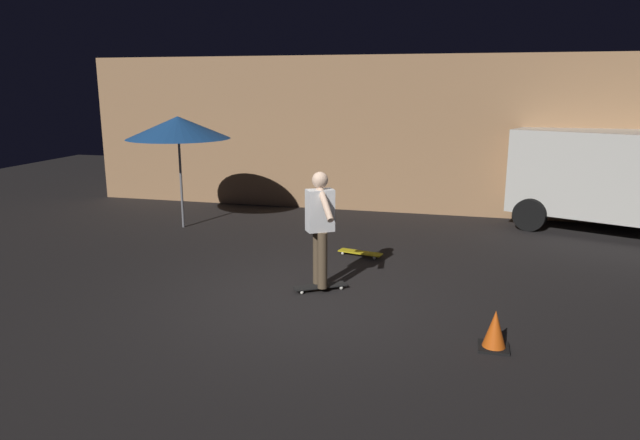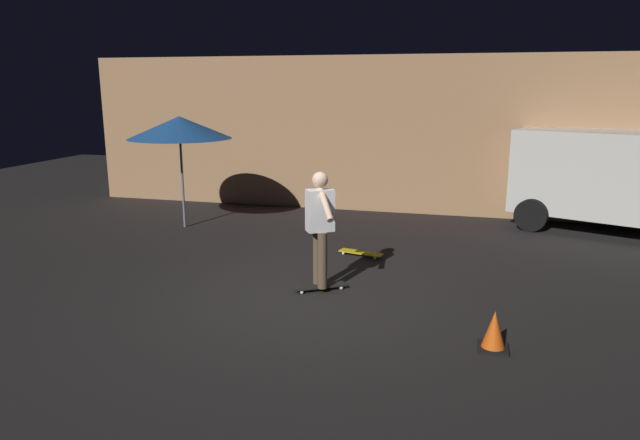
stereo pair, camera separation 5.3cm
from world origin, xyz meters
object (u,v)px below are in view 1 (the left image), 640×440
(parked_van, at_px, (639,176))
(skateboard_spare, at_px, (360,253))
(skateboard_ridden, at_px, (320,286))
(skater, at_px, (320,221))
(patio_umbrella, at_px, (178,128))
(traffic_cone, at_px, (495,331))

(parked_van, distance_m, skateboard_spare, 5.92)
(skateboard_ridden, relative_size, skateboard_spare, 0.95)
(skater, bearing_deg, skateboard_spare, 82.18)
(patio_umbrella, distance_m, skateboard_ridden, 5.18)
(traffic_cone, bearing_deg, patio_umbrella, 144.55)
(patio_umbrella, relative_size, skateboard_ridden, 3.00)
(patio_umbrella, relative_size, skater, 1.38)
(skateboard_ridden, xyz_separation_m, skater, (-0.00, 0.00, 0.98))
(parked_van, xyz_separation_m, patio_umbrella, (-9.00, -1.80, 0.91))
(skateboard_ridden, distance_m, traffic_cone, 2.76)
(traffic_cone, bearing_deg, parked_van, 64.84)
(patio_umbrella, distance_m, skateboard_spare, 4.60)
(patio_umbrella, xyz_separation_m, traffic_cone, (6.11, -4.35, -1.86))
(parked_van, height_order, patio_umbrella, patio_umbrella)
(skateboard_spare, relative_size, skater, 0.48)
(skateboard_spare, bearing_deg, patio_umbrella, 164.11)
(skateboard_ridden, bearing_deg, skateboard_spare, 82.18)
(parked_van, xyz_separation_m, skater, (-5.28, -4.78, -0.12))
(parked_van, relative_size, skater, 2.98)
(skateboard_spare, height_order, traffic_cone, traffic_cone)
(patio_umbrella, bearing_deg, skateboard_spare, -15.89)
(patio_umbrella, height_order, traffic_cone, patio_umbrella)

